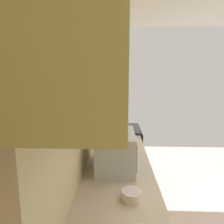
% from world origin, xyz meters
% --- Properties ---
extents(wall_back, '(3.84, 0.12, 2.57)m').
position_xyz_m(wall_back, '(0.00, 1.66, 1.29)').
color(wall_back, beige).
rests_on(wall_back, ground_plane).
extents(upper_cabinets, '(1.77, 0.32, 0.59)m').
position_xyz_m(upper_cabinets, '(-0.42, 1.44, 1.86)').
color(upper_cabinets, '#CCC370').
extents(oven_range, '(0.69, 0.66, 1.07)m').
position_xyz_m(oven_range, '(1.36, 1.28, 0.46)').
color(oven_range, black).
rests_on(oven_range, ground_plane).
extents(microwave, '(0.50, 0.34, 0.33)m').
position_xyz_m(microwave, '(0.02, 1.33, 1.05)').
color(microwave, '#B7BABF').
rests_on(microwave, counter_run).
extents(bowl, '(0.13, 0.13, 0.07)m').
position_xyz_m(bowl, '(-0.46, 1.22, 0.93)').
color(bowl, silver).
rests_on(bowl, counter_run).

